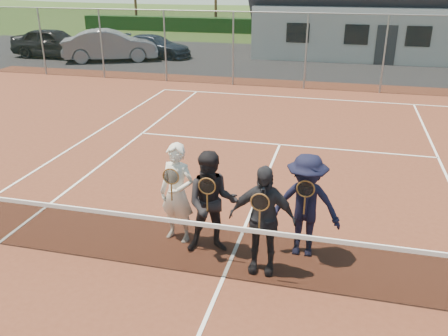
# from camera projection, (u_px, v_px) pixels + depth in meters

# --- Properties ---
(ground) EXTENTS (220.00, 220.00, 0.00)m
(ground) POSITION_uv_depth(u_px,v_px,m) (315.00, 62.00, 25.37)
(ground) COLOR #2A4117
(ground) RESTS_ON ground
(court_surface) EXTENTS (30.00, 30.00, 0.02)m
(court_surface) POSITION_uv_depth(u_px,v_px,m) (223.00, 278.00, 7.44)
(court_surface) COLOR #562819
(court_surface) RESTS_ON ground
(tarmac_carpark) EXTENTS (40.00, 12.00, 0.01)m
(tarmac_carpark) POSITION_uv_depth(u_px,v_px,m) (242.00, 59.00, 26.27)
(tarmac_carpark) COLOR black
(tarmac_carpark) RESTS_ON ground
(hedge_row) EXTENTS (40.00, 1.20, 1.10)m
(hedge_row) POSITION_uv_depth(u_px,v_px,m) (327.00, 28.00, 35.91)
(hedge_row) COLOR black
(hedge_row) RESTS_ON ground
(car_a) EXTENTS (4.81, 2.09, 1.62)m
(car_a) POSITION_uv_depth(u_px,v_px,m) (54.00, 43.00, 26.47)
(car_a) COLOR black
(car_a) RESTS_ON ground
(car_b) EXTENTS (5.26, 3.64, 1.64)m
(car_b) POSITION_uv_depth(u_px,v_px,m) (110.00, 45.00, 25.46)
(car_b) COLOR gray
(car_b) RESTS_ON ground
(car_c) EXTENTS (4.39, 2.12, 1.23)m
(car_c) POSITION_uv_depth(u_px,v_px,m) (154.00, 46.00, 26.57)
(car_c) COLOR #192333
(car_c) RESTS_ON ground
(court_markings) EXTENTS (11.03, 23.83, 0.01)m
(court_markings) POSITION_uv_depth(u_px,v_px,m) (223.00, 278.00, 7.44)
(court_markings) COLOR white
(court_markings) RESTS_ON court_surface
(tennis_net) EXTENTS (11.68, 0.08, 1.10)m
(tennis_net) POSITION_uv_depth(u_px,v_px,m) (223.00, 249.00, 7.24)
(tennis_net) COLOR slate
(tennis_net) RESTS_ON ground
(perimeter_fence) EXTENTS (30.07, 0.07, 3.02)m
(perimeter_fence) POSITION_uv_depth(u_px,v_px,m) (306.00, 52.00, 18.96)
(perimeter_fence) COLOR slate
(perimeter_fence) RESTS_ON ground
(player_a) EXTENTS (0.74, 0.57, 1.80)m
(player_a) POSITION_uv_depth(u_px,v_px,m) (177.00, 193.00, 8.20)
(player_a) COLOR silver
(player_a) RESTS_ON court_surface
(player_b) EXTENTS (1.01, 0.87, 1.80)m
(player_b) POSITION_uv_depth(u_px,v_px,m) (212.00, 203.00, 7.85)
(player_b) COLOR black
(player_b) RESTS_ON court_surface
(player_c) EXTENTS (1.06, 0.51, 1.80)m
(player_c) POSITION_uv_depth(u_px,v_px,m) (262.00, 219.00, 7.33)
(player_c) COLOR #222227
(player_c) RESTS_ON court_surface
(player_d) EXTENTS (1.16, 0.67, 1.80)m
(player_d) POSITION_uv_depth(u_px,v_px,m) (305.00, 206.00, 7.76)
(player_d) COLOR black
(player_d) RESTS_ON court_surface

